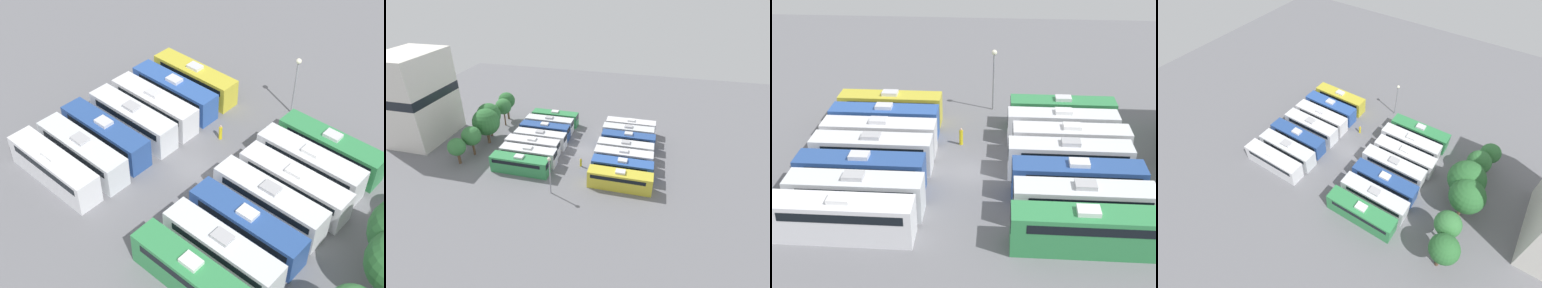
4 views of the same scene
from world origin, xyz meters
TOP-DOWN VIEW (x-y plane):
  - ground_plane at (0.00, 0.00)m, footprint 108.20×108.20m
  - bus_0 at (-10.00, -8.92)m, footprint 2.56×10.64m
  - bus_1 at (-6.56, -8.86)m, footprint 2.56×10.64m
  - bus_2 at (-3.29, -8.70)m, footprint 2.56×10.64m
  - bus_3 at (-0.10, -8.68)m, footprint 2.56×10.64m
  - bus_4 at (3.47, -8.84)m, footprint 2.56×10.64m
  - bus_5 at (6.67, -8.50)m, footprint 2.56×10.64m
  - bus_6 at (9.84, -8.73)m, footprint 2.56×10.64m
  - bus_7 at (-9.82, 8.89)m, footprint 2.56×10.64m
  - bus_8 at (-6.56, 8.62)m, footprint 2.56×10.64m
  - bus_9 at (-3.27, 9.07)m, footprint 2.56×10.64m
  - bus_10 at (-0.11, 8.64)m, footprint 2.56×10.64m
  - bus_11 at (3.43, 8.92)m, footprint 2.56×10.64m
  - bus_12 at (6.74, 9.00)m, footprint 2.56×10.64m
  - bus_13 at (10.09, 8.76)m, footprint 2.56×10.64m
  - worker_person at (-5.35, -1.21)m, footprint 0.36×0.36m
  - light_pole at (-14.05, 1.70)m, footprint 0.60×0.60m

SIDE VIEW (x-z plane):
  - ground_plane at x=0.00m, z-range 0.00..0.00m
  - worker_person at x=-5.35m, z-range -0.06..1.70m
  - bus_0 at x=-10.00m, z-range -0.02..3.46m
  - bus_1 at x=-6.56m, z-range -0.02..3.46m
  - bus_2 at x=-3.29m, z-range -0.02..3.46m
  - bus_3 at x=-0.10m, z-range -0.02..3.46m
  - bus_4 at x=3.47m, z-range -0.02..3.46m
  - bus_5 at x=6.67m, z-range -0.02..3.46m
  - bus_6 at x=9.84m, z-range -0.02..3.46m
  - bus_7 at x=-9.82m, z-range -0.02..3.46m
  - bus_8 at x=-6.56m, z-range -0.02..3.46m
  - bus_9 at x=-3.27m, z-range -0.02..3.46m
  - bus_10 at x=-0.11m, z-range -0.02..3.46m
  - bus_11 at x=3.43m, z-range -0.02..3.46m
  - bus_12 at x=6.74m, z-range -0.02..3.46m
  - bus_13 at x=10.09m, z-range -0.02..3.46m
  - light_pole at x=-14.05m, z-range 1.31..8.19m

